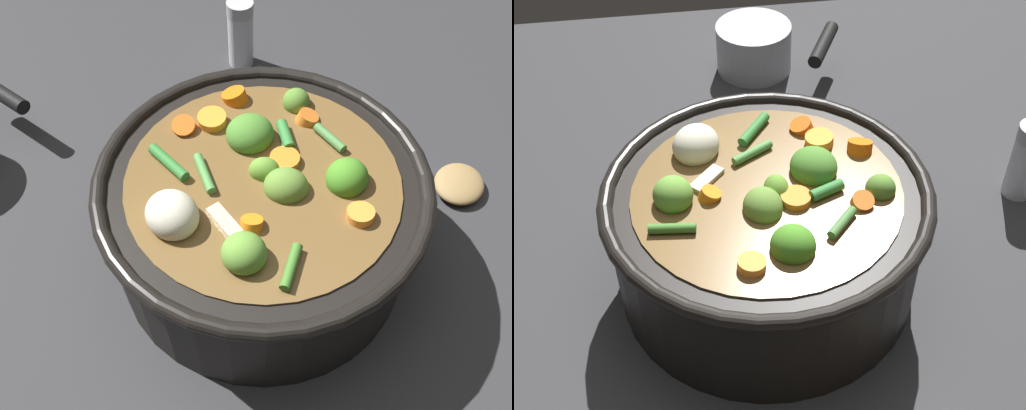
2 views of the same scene
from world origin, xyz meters
The scene contains 4 objects.
ground_plane centered at (0.00, 0.00, 0.00)m, with size 1.10×1.10×0.00m, color #2D2D30.
cooking_pot centered at (0.00, 0.00, 0.07)m, with size 0.30×0.30×0.14m.
salt_shaker centered at (0.08, -0.30, 0.05)m, with size 0.03×0.03×0.09m.
small_saucepan centered at (0.38, -0.04, 0.03)m, with size 0.14×0.17×0.06m.
Camera 2 is at (-0.46, 0.07, 0.55)m, focal length 50.35 mm.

